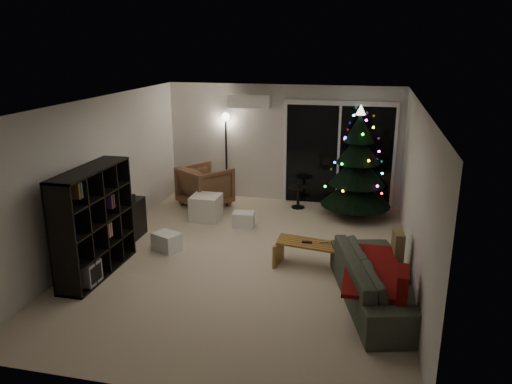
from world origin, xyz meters
TOP-DOWN VIEW (x-y plane):
  - room at (0.46, 1.49)m, footprint 6.50×7.51m
  - bookshelf at (-2.25, -0.96)m, footprint 0.86×1.68m
  - media_cabinet at (-2.25, 0.23)m, footprint 0.44×1.10m
  - stereo at (-2.25, 0.23)m, footprint 0.35×0.41m
  - armchair at (-1.50, 2.47)m, footprint 1.30×1.30m
  - ottoman at (-1.21, 1.65)m, footprint 0.54×0.54m
  - cardboard_box_a at (-1.38, 0.07)m, footprint 0.52×0.47m
  - cardboard_box_b at (-0.40, 1.44)m, footprint 0.42×0.33m
  - side_table at (0.44, 2.77)m, footprint 0.47×0.47m
  - floor_lamp at (-1.25, 3.22)m, footprint 0.29×0.29m
  - sofa at (2.05, -0.94)m, footprint 1.42×2.39m
  - sofa_throw at (1.95, -0.94)m, footprint 0.70×1.61m
  - cushion_a at (2.30, -0.29)m, footprint 0.17×0.44m
  - cushion_b at (2.30, -1.59)m, footprint 0.16×0.44m
  - coffee_table at (1.13, -0.03)m, footprint 1.30×0.64m
  - remote_a at (0.98, -0.03)m, footprint 0.16×0.05m
  - remote_b at (1.23, 0.02)m, footprint 0.15×0.09m
  - christmas_tree at (1.62, 2.48)m, footprint 1.58×1.58m

SIDE VIEW (x-z plane):
  - cardboard_box_b at x=-0.40m, z-range 0.00..0.28m
  - cardboard_box_a at x=-1.38m, z-range 0.00..0.30m
  - coffee_table at x=1.13m, z-range 0.00..0.40m
  - side_table at x=0.44m, z-range 0.00..0.46m
  - ottoman at x=-1.21m, z-range 0.00..0.49m
  - sofa at x=2.05m, z-range 0.00..0.65m
  - media_cabinet at x=-2.25m, z-range 0.00..0.68m
  - remote_a at x=0.98m, z-range 0.40..0.42m
  - remote_b at x=1.23m, z-range 0.40..0.42m
  - armchair at x=-1.50m, z-range 0.00..0.86m
  - sofa_throw at x=1.95m, z-range 0.45..0.50m
  - cushion_a at x=2.30m, z-range 0.38..0.81m
  - cushion_b at x=2.30m, z-range 0.38..0.81m
  - stereo at x=-2.25m, z-range 0.68..0.83m
  - bookshelf at x=-2.25m, z-range 0.00..1.63m
  - floor_lamp at x=-1.25m, z-range 0.00..1.82m
  - room at x=0.46m, z-range -0.28..2.32m
  - christmas_tree at x=1.62m, z-range 0.00..2.21m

